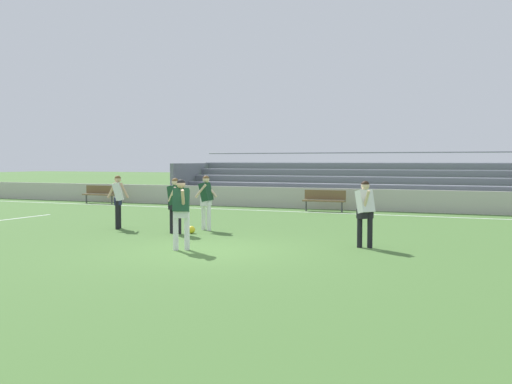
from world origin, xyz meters
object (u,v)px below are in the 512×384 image
player_white_trailing_run (118,197)px  player_white_wide_right (365,208)px  bleacher_stand (344,183)px  player_dark_challenging (206,198)px  bench_centre_sideline (100,193)px  player_dark_deep_cover (175,201)px  player_dark_on_ball (181,208)px  bench_far_left (324,199)px  soccer_ball (191,230)px

player_white_trailing_run → player_white_wide_right: 8.05m
bleacher_stand → player_dark_challenging: 11.74m
bench_centre_sideline → player_dark_deep_cover: 13.12m
player_dark_challenging → player_dark_on_ball: 3.95m
player_white_trailing_run → player_white_wide_right: (8.00, -0.93, -0.02)m
bench_far_left → soccer_ball: bench_far_left is taller
player_dark_challenging → player_white_trailing_run: size_ratio=1.01×
player_dark_challenging → soccer_ball: player_dark_challenging is taller
bench_centre_sideline → player_dark_on_ball: player_dark_on_ball is taller
bench_centre_sideline → soccer_ball: 13.28m
player_dark_deep_cover → player_white_wide_right: bearing=-5.8°
bench_centre_sideline → player_white_trailing_run: player_white_trailing_run is taller
bleacher_stand → player_white_wide_right: size_ratio=10.27×
bench_far_left → player_dark_deep_cover: size_ratio=1.10×
bench_centre_sideline → player_dark_challenging: bearing=-37.7°
player_white_wide_right → bleacher_stand: bearing=106.1°
bleacher_stand → player_dark_deep_cover: size_ratio=10.37×
player_dark_deep_cover → player_white_wide_right: 5.75m
bleacher_stand → player_dark_challenging: bearing=-96.9°
player_white_wide_right → player_dark_on_ball: player_dark_on_ball is taller
player_white_trailing_run → player_white_wide_right: player_white_trailing_run is taller
player_white_trailing_run → player_dark_on_ball: 5.02m
player_dark_deep_cover → soccer_ball: bearing=28.1°
player_dark_deep_cover → player_dark_on_ball: size_ratio=0.96×
player_dark_deep_cover → player_white_trailing_run: player_white_trailing_run is taller
player_dark_challenging → player_dark_deep_cover: 1.17m
bench_far_left → player_dark_challenging: bearing=-101.1°
player_white_wide_right → soccer_ball: 5.44m
bleacher_stand → player_white_wide_right: (3.86, -13.32, -0.10)m
player_dark_on_ball → bench_far_left: bearing=88.8°
bleacher_stand → player_dark_challenging: bleacher_stand is taller
bleacher_stand → player_dark_on_ball: size_ratio=9.95×
bench_far_left → player_dark_challenging: 7.96m
bench_centre_sideline → player_dark_on_ball: size_ratio=1.06×
bleacher_stand → bench_far_left: 3.89m
player_dark_on_ball → soccer_ball: bearing=114.8°
player_dark_challenging → player_dark_on_ball: size_ratio=0.99×
bench_centre_sideline → player_dark_deep_cover: (9.64, -8.88, 0.42)m
player_white_trailing_run → player_dark_on_ball: size_ratio=0.99×
bench_far_left → player_dark_deep_cover: bearing=-102.5°
bench_far_left → soccer_ball: 8.82m
player_dark_deep_cover → soccer_ball: player_dark_deep_cover is taller
player_dark_deep_cover → soccer_ball: (0.41, 0.22, -0.86)m
player_dark_on_ball → soccer_ball: (-1.33, 2.87, -0.91)m
bleacher_stand → bench_centre_sideline: (-11.50, -3.86, -0.53)m
player_white_wide_right → player_dark_deep_cover: bearing=174.2°
bench_centre_sideline → player_white_trailing_run: 11.28m
bleacher_stand → bench_far_left: bleacher_stand is taller
bench_centre_sideline → player_white_wide_right: bearing=-31.7°
bench_far_left → player_dark_challenging: size_ratio=1.07×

